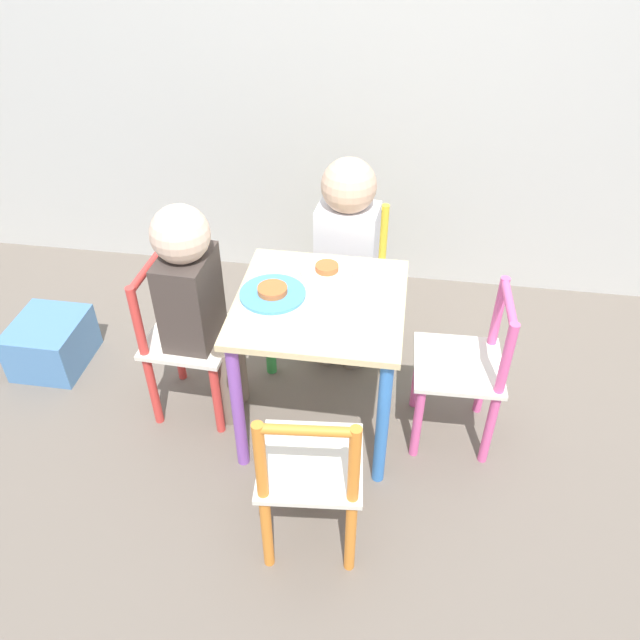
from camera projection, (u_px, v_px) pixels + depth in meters
ground_plane at (320, 419)px, 2.07m from camera, size 6.00×6.00×0.00m
kids_table at (320, 326)px, 1.82m from camera, size 0.48×0.48×0.49m
chair_red at (185, 341)px, 1.97m from camera, size 0.27×0.27×0.54m
chair_yellow at (348, 280)px, 2.24m from camera, size 0.28×0.28×0.54m
chair_pink at (465, 371)px, 1.86m from camera, size 0.27×0.27×0.54m
chair_orange at (310, 475)px, 1.56m from camera, size 0.28×0.28×0.54m
child_left at (196, 295)px, 1.84m from camera, size 0.22×0.21×0.75m
child_back at (346, 242)px, 2.07m from camera, size 0.21×0.23×0.75m
plate_left at (273, 293)px, 1.77m from camera, size 0.19×0.19×0.03m
plate_back at (327, 270)px, 1.86m from camera, size 0.16×0.16×0.03m
storage_bin at (51, 343)px, 2.24m from camera, size 0.24×0.26×0.18m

